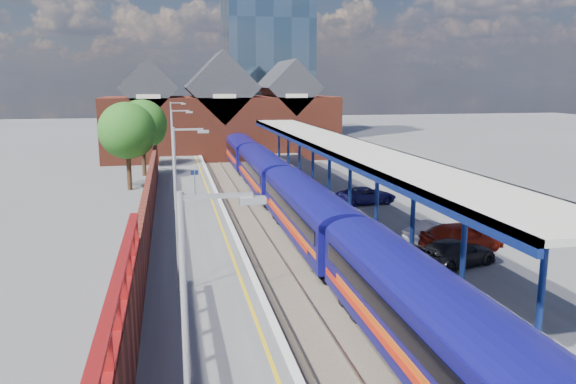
# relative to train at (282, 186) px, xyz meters

# --- Properties ---
(ground) EXTENTS (240.00, 240.00, 0.00)m
(ground) POSITION_rel_train_xyz_m (-1.49, 6.38, -2.12)
(ground) COLOR #5B5B5E
(ground) RESTS_ON ground
(ballast_bed) EXTENTS (6.00, 76.00, 0.06)m
(ballast_bed) POSITION_rel_train_xyz_m (-1.49, -3.62, -2.09)
(ballast_bed) COLOR #473D33
(ballast_bed) RESTS_ON ground
(rails) EXTENTS (4.51, 76.00, 0.14)m
(rails) POSITION_rel_train_xyz_m (-1.49, -3.62, -2.00)
(rails) COLOR slate
(rails) RESTS_ON ground
(left_platform) EXTENTS (5.00, 76.00, 1.00)m
(left_platform) POSITION_rel_train_xyz_m (-6.99, -3.62, -1.62)
(left_platform) COLOR #565659
(left_platform) RESTS_ON ground
(right_platform) EXTENTS (6.00, 76.00, 1.00)m
(right_platform) POSITION_rel_train_xyz_m (4.51, -3.62, -1.62)
(right_platform) COLOR #565659
(right_platform) RESTS_ON ground
(coping_left) EXTENTS (0.30, 76.00, 0.05)m
(coping_left) POSITION_rel_train_xyz_m (-4.64, -3.62, -1.10)
(coping_left) COLOR silver
(coping_left) RESTS_ON left_platform
(coping_right) EXTENTS (0.30, 76.00, 0.05)m
(coping_right) POSITION_rel_train_xyz_m (1.66, -3.62, -1.10)
(coping_right) COLOR silver
(coping_right) RESTS_ON right_platform
(yellow_line) EXTENTS (0.14, 76.00, 0.01)m
(yellow_line) POSITION_rel_train_xyz_m (-5.24, -3.62, -1.12)
(yellow_line) COLOR yellow
(yellow_line) RESTS_ON left_platform
(train) EXTENTS (2.97, 65.93, 3.45)m
(train) POSITION_rel_train_xyz_m (0.00, 0.00, 0.00)
(train) COLOR #0F0D60
(train) RESTS_ON ground
(canopy) EXTENTS (4.50, 52.00, 4.48)m
(canopy) POSITION_rel_train_xyz_m (3.99, -1.67, 3.13)
(canopy) COLOR navy
(canopy) RESTS_ON right_platform
(lamp_post_a) EXTENTS (1.48, 0.18, 7.00)m
(lamp_post_a) POSITION_rel_train_xyz_m (-7.86, -31.62, 2.87)
(lamp_post_a) COLOR #A5A8AA
(lamp_post_a) RESTS_ON left_platform
(lamp_post_b) EXTENTS (1.48, 0.18, 7.00)m
(lamp_post_b) POSITION_rel_train_xyz_m (-7.86, -17.62, 2.87)
(lamp_post_b) COLOR #A5A8AA
(lamp_post_b) RESTS_ON left_platform
(lamp_post_c) EXTENTS (1.48, 0.18, 7.00)m
(lamp_post_c) POSITION_rel_train_xyz_m (-7.86, -1.62, 2.87)
(lamp_post_c) COLOR #A5A8AA
(lamp_post_c) RESTS_ON left_platform
(lamp_post_d) EXTENTS (1.48, 0.18, 7.00)m
(lamp_post_d) POSITION_rel_train_xyz_m (-7.86, 14.38, 2.87)
(lamp_post_d) COLOR #A5A8AA
(lamp_post_d) RESTS_ON left_platform
(platform_sign) EXTENTS (0.55, 0.08, 2.50)m
(platform_sign) POSITION_rel_train_xyz_m (-6.49, 0.38, 0.57)
(platform_sign) COLOR #A5A8AA
(platform_sign) RESTS_ON left_platform
(brick_wall) EXTENTS (0.35, 50.00, 3.86)m
(brick_wall) POSITION_rel_train_xyz_m (-9.59, -10.08, 0.33)
(brick_wall) COLOR maroon
(brick_wall) RESTS_ON left_platform
(station_building) EXTENTS (30.00, 12.12, 13.78)m
(station_building) POSITION_rel_train_xyz_m (-1.49, 34.38, 3.33)
(station_building) COLOR maroon
(station_building) RESTS_ON ground
(glass_tower) EXTENTS (14.20, 14.20, 40.30)m
(glass_tower) POSITION_rel_train_xyz_m (8.51, 56.38, 18.08)
(glass_tower) COLOR #466279
(glass_tower) RESTS_ON ground
(tree_near) EXTENTS (5.20, 5.20, 8.10)m
(tree_near) POSITION_rel_train_xyz_m (-11.84, 12.28, 3.23)
(tree_near) COLOR #382314
(tree_near) RESTS_ON ground
(tree_far) EXTENTS (5.20, 5.20, 8.10)m
(tree_far) POSITION_rel_train_xyz_m (-10.84, 20.28, 3.23)
(tree_far) COLOR #382314
(tree_far) RESTS_ON ground
(parked_car_red) EXTENTS (4.61, 2.18, 1.52)m
(parked_car_red) POSITION_rel_train_xyz_m (6.88, -14.54, -0.36)
(parked_car_red) COLOR maroon
(parked_car_red) RESTS_ON right_platform
(parked_car_silver) EXTENTS (3.91, 2.41, 1.22)m
(parked_car_silver) POSITION_rel_train_xyz_m (6.07, -12.98, -0.51)
(parked_car_silver) COLOR silver
(parked_car_silver) RESTS_ON right_platform
(parked_car_dark) EXTENTS (4.91, 3.32, 1.32)m
(parked_car_dark) POSITION_rel_train_xyz_m (5.20, -16.94, -0.46)
(parked_car_dark) COLOR black
(parked_car_dark) RESTS_ON right_platform
(parked_car_blue) EXTENTS (4.70, 2.68, 1.24)m
(parked_car_blue) POSITION_rel_train_xyz_m (5.90, -2.32, -0.50)
(parked_car_blue) COLOR navy
(parked_car_blue) RESTS_ON right_platform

